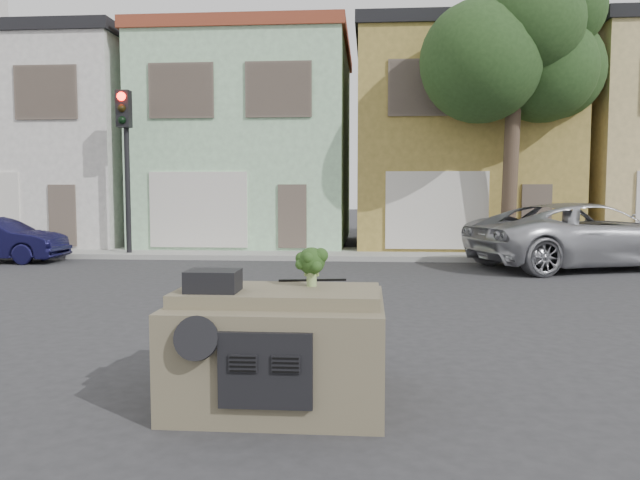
# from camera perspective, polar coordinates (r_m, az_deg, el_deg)

# --- Properties ---
(ground_plane) EXTENTS (120.00, 120.00, 0.00)m
(ground_plane) POSITION_cam_1_polar(r_m,az_deg,el_deg) (9.26, -0.95, -8.29)
(ground_plane) COLOR #303033
(ground_plane) RESTS_ON ground
(sidewalk) EXTENTS (40.00, 3.00, 0.15)m
(sidewalk) POSITION_cam_1_polar(r_m,az_deg,el_deg) (19.61, 1.95, -1.26)
(sidewalk) COLOR gray
(sidewalk) RESTS_ON ground
(townhouse_white) EXTENTS (7.20, 8.20, 7.55)m
(townhouse_white) POSITION_cam_1_polar(r_m,az_deg,el_deg) (26.37, -22.49, 7.94)
(townhouse_white) COLOR silver
(townhouse_white) RESTS_ON ground
(townhouse_mint) EXTENTS (7.20, 8.20, 7.55)m
(townhouse_mint) POSITION_cam_1_polar(r_m,az_deg,el_deg) (23.95, -6.09, 8.63)
(townhouse_mint) COLOR #A6D6A8
(townhouse_mint) RESTS_ON ground
(townhouse_tan) EXTENTS (7.20, 8.20, 7.55)m
(townhouse_tan) POSITION_cam_1_polar(r_m,az_deg,el_deg) (23.76, 12.20, 8.59)
(townhouse_tan) COLOR olive
(townhouse_tan) RESTS_ON ground
(silver_pickup) EXTENTS (6.85, 4.75, 1.74)m
(silver_pickup) POSITION_cam_1_polar(r_m,az_deg,el_deg) (18.04, 23.10, -2.37)
(silver_pickup) COLOR #ACADB3
(silver_pickup) RESTS_ON ground
(traffic_signal) EXTENTS (0.40, 0.40, 5.10)m
(traffic_signal) POSITION_cam_1_polar(r_m,az_deg,el_deg) (19.90, -17.31, 5.76)
(traffic_signal) COLOR black
(traffic_signal) RESTS_ON ground
(tree_near) EXTENTS (4.40, 4.00, 8.50)m
(tree_near) POSITION_cam_1_polar(r_m,az_deg,el_deg) (19.36, 17.11, 10.85)
(tree_near) COLOR #24401B
(tree_near) RESTS_ON ground
(car_dashboard) EXTENTS (2.00, 1.80, 1.12)m
(car_dashboard) POSITION_cam_1_polar(r_m,az_deg,el_deg) (6.23, -3.61, -9.36)
(car_dashboard) COLOR #665E47
(car_dashboard) RESTS_ON ground
(instrument_hump) EXTENTS (0.48, 0.38, 0.20)m
(instrument_hump) POSITION_cam_1_polar(r_m,az_deg,el_deg) (5.88, -9.74, -3.70)
(instrument_hump) COLOR black
(instrument_hump) RESTS_ON car_dashboard
(wiper_arm) EXTENTS (0.69, 0.15, 0.02)m
(wiper_arm) POSITION_cam_1_polar(r_m,az_deg,el_deg) (6.46, -0.69, -3.69)
(wiper_arm) COLOR black
(wiper_arm) RESTS_ON car_dashboard
(broccoli) EXTENTS (0.45, 0.45, 0.39)m
(broccoli) POSITION_cam_1_polar(r_m,az_deg,el_deg) (6.10, -0.77, -2.42)
(broccoli) COLOR #1E3813
(broccoli) RESTS_ON car_dashboard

